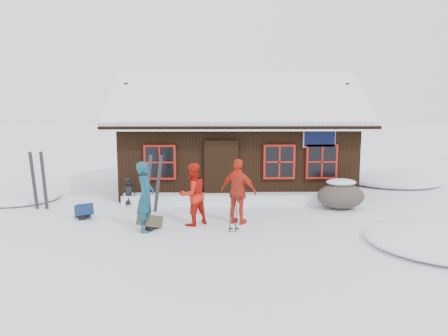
% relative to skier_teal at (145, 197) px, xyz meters
% --- Properties ---
extents(ground, '(120.00, 120.00, 0.00)m').
position_rel_skier_teal_xyz_m(ground, '(1.09, 0.77, -0.90)').
color(ground, white).
rests_on(ground, ground).
extents(mountain_hut, '(8.90, 6.09, 4.42)m').
position_rel_skier_teal_xyz_m(mountain_hut, '(2.59, 5.75, 0.67)').
color(mountain_hut, black).
rests_on(mountain_hut, ground).
extents(snow_drift, '(7.60, 0.60, 0.35)m').
position_rel_skier_teal_xyz_m(snow_drift, '(2.59, 3.02, -0.73)').
color(snow_drift, white).
rests_on(snow_drift, ground).
extents(snow_mounds, '(20.60, 13.20, 0.48)m').
position_rel_skier_teal_xyz_m(snow_mounds, '(2.74, 2.63, -0.90)').
color(snow_mounds, white).
rests_on(snow_mounds, ground).
extents(skier_teal, '(0.49, 0.69, 1.80)m').
position_rel_skier_teal_xyz_m(skier_teal, '(0.00, 0.00, 0.00)').
color(skier_teal, '#114053').
rests_on(skier_teal, ground).
extents(skier_orange_left, '(1.04, 1.01, 1.68)m').
position_rel_skier_teal_xyz_m(skier_orange_left, '(1.17, 0.55, -0.06)').
color(skier_orange_left, red).
rests_on(skier_orange_left, ground).
extents(skier_orange_right, '(1.12, 0.89, 1.78)m').
position_rel_skier_teal_xyz_m(skier_orange_right, '(2.40, 0.63, -0.01)').
color(skier_orange_right, red).
rests_on(skier_orange_right, ground).
extents(skier_crouched, '(0.49, 0.38, 0.90)m').
position_rel_skier_teal_xyz_m(skier_crouched, '(-0.98, 2.82, -0.45)').
color(skier_crouched, black).
rests_on(skier_crouched, ground).
extents(boulder, '(1.45, 1.09, 0.84)m').
position_rel_skier_teal_xyz_m(boulder, '(5.68, 2.25, -0.47)').
color(boulder, '#4D453D').
rests_on(boulder, ground).
extents(ski_pair_mid, '(0.51, 0.11, 1.84)m').
position_rel_skier_teal_xyz_m(ski_pair_mid, '(-3.65, 2.44, -0.03)').
color(ski_pair_mid, black).
rests_on(ski_pair_mid, ground).
extents(ski_pair_right, '(0.60, 0.22, 1.79)m').
position_rel_skier_teal_xyz_m(ski_pair_right, '(-0.08, 1.95, -0.05)').
color(ski_pair_right, black).
rests_on(ski_pair_right, ground).
extents(ski_poles, '(0.26, 0.13, 1.44)m').
position_rel_skier_teal_xyz_m(ski_poles, '(2.25, -0.11, -0.22)').
color(ski_poles, black).
rests_on(ski_poles, ground).
extents(backpack_blue, '(0.65, 0.72, 0.32)m').
position_rel_skier_teal_xyz_m(backpack_blue, '(-1.97, 1.29, -0.74)').
color(backpack_blue, '#102147').
rests_on(backpack_blue, ground).
extents(backpack_olive, '(0.65, 0.70, 0.31)m').
position_rel_skier_teal_xyz_m(backpack_olive, '(0.07, 0.16, -0.75)').
color(backpack_olive, '#3F3E2D').
rests_on(backpack_olive, ground).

